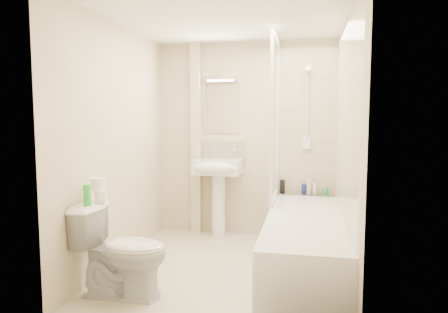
# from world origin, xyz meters

# --- Properties ---
(floor) EXTENTS (2.50, 2.50, 0.00)m
(floor) POSITION_xyz_m (0.00, 0.00, 0.00)
(floor) COLOR beige
(floor) RESTS_ON ground
(wall_back) EXTENTS (2.20, 0.02, 2.40)m
(wall_back) POSITION_xyz_m (0.00, 1.25, 1.20)
(wall_back) COLOR beige
(wall_back) RESTS_ON ground
(wall_left) EXTENTS (0.02, 2.50, 2.40)m
(wall_left) POSITION_xyz_m (-1.10, 0.00, 1.20)
(wall_left) COLOR beige
(wall_left) RESTS_ON ground
(wall_right) EXTENTS (0.02, 2.50, 2.40)m
(wall_right) POSITION_xyz_m (1.10, 0.00, 1.20)
(wall_right) COLOR beige
(wall_right) RESTS_ON ground
(ceiling) EXTENTS (2.20, 2.50, 0.02)m
(ceiling) POSITION_xyz_m (0.00, 0.00, 2.40)
(ceiling) COLOR white
(ceiling) RESTS_ON wall_back
(tile_back) EXTENTS (0.70, 0.01, 1.75)m
(tile_back) POSITION_xyz_m (0.75, 1.24, 1.42)
(tile_back) COLOR beige
(tile_back) RESTS_ON wall_back
(tile_right) EXTENTS (0.01, 2.10, 1.75)m
(tile_right) POSITION_xyz_m (1.09, 0.01, 1.42)
(tile_right) COLOR beige
(tile_right) RESTS_ON wall_right
(pipe_boxing) EXTENTS (0.12, 0.12, 2.40)m
(pipe_boxing) POSITION_xyz_m (-0.62, 1.19, 1.20)
(pipe_boxing) COLOR beige
(pipe_boxing) RESTS_ON ground
(splashback) EXTENTS (0.60, 0.02, 0.30)m
(splashback) POSITION_xyz_m (-0.31, 1.24, 1.03)
(splashback) COLOR beige
(splashback) RESTS_ON wall_back
(mirror) EXTENTS (0.46, 0.01, 0.60)m
(mirror) POSITION_xyz_m (-0.31, 1.24, 1.58)
(mirror) COLOR white
(mirror) RESTS_ON wall_back
(strip_light) EXTENTS (0.42, 0.07, 0.07)m
(strip_light) POSITION_xyz_m (-0.31, 1.22, 1.95)
(strip_light) COLOR silver
(strip_light) RESTS_ON wall_back
(bathtub) EXTENTS (0.70, 2.10, 0.55)m
(bathtub) POSITION_xyz_m (0.75, 0.01, 0.29)
(bathtub) COLOR white
(bathtub) RESTS_ON ground
(shower_screen) EXTENTS (0.04, 0.92, 1.80)m
(shower_screen) POSITION_xyz_m (0.40, 0.80, 1.45)
(shower_screen) COLOR white
(shower_screen) RESTS_ON bathtub
(shower_fixture) EXTENTS (0.10, 0.16, 0.99)m
(shower_fixture) POSITION_xyz_m (0.75, 1.19, 1.55)
(shower_fixture) COLOR white
(shower_fixture) RESTS_ON wall_back
(pedestal_sink) EXTENTS (0.57, 0.51, 1.10)m
(pedestal_sink) POSITION_xyz_m (-0.31, 1.01, 0.77)
(pedestal_sink) COLOR white
(pedestal_sink) RESTS_ON ground
(bottle_black_a) EXTENTS (0.06, 0.06, 0.17)m
(bottle_black_a) POSITION_xyz_m (0.47, 1.16, 0.63)
(bottle_black_a) COLOR black
(bottle_black_a) RESTS_ON bathtub
(bottle_blue) EXTENTS (0.06, 0.06, 0.12)m
(bottle_blue) POSITION_xyz_m (0.73, 1.16, 0.61)
(bottle_blue) COLOR navy
(bottle_blue) RESTS_ON bathtub
(bottle_cream) EXTENTS (0.06, 0.06, 0.18)m
(bottle_cream) POSITION_xyz_m (0.79, 1.16, 0.64)
(bottle_cream) COLOR beige
(bottle_cream) RESTS_ON bathtub
(bottle_white_b) EXTENTS (0.05, 0.05, 0.14)m
(bottle_white_b) POSITION_xyz_m (0.86, 1.16, 0.62)
(bottle_white_b) COLOR silver
(bottle_white_b) RESTS_ON bathtub
(bottle_green) EXTENTS (0.06, 0.06, 0.09)m
(bottle_green) POSITION_xyz_m (0.99, 1.16, 0.59)
(bottle_green) COLOR green
(bottle_green) RESTS_ON bathtub
(toilet) EXTENTS (0.45, 0.76, 0.76)m
(toilet) POSITION_xyz_m (-0.72, -0.74, 0.38)
(toilet) COLOR white
(toilet) RESTS_ON ground
(toilet_roll_lower) EXTENTS (0.10, 0.10, 0.10)m
(toilet_roll_lower) POSITION_xyz_m (-0.94, -0.66, 0.81)
(toilet_roll_lower) COLOR white
(toilet_roll_lower) RESTS_ON toilet
(toilet_roll_upper) EXTENTS (0.11, 0.11, 0.10)m
(toilet_roll_upper) POSITION_xyz_m (-0.97, -0.65, 0.91)
(toilet_roll_upper) COLOR white
(toilet_roll_upper) RESTS_ON toilet_roll_lower
(green_bottle) EXTENTS (0.06, 0.06, 0.17)m
(green_bottle) POSITION_xyz_m (-0.97, -0.82, 0.85)
(green_bottle) COLOR green
(green_bottle) RESTS_ON toilet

